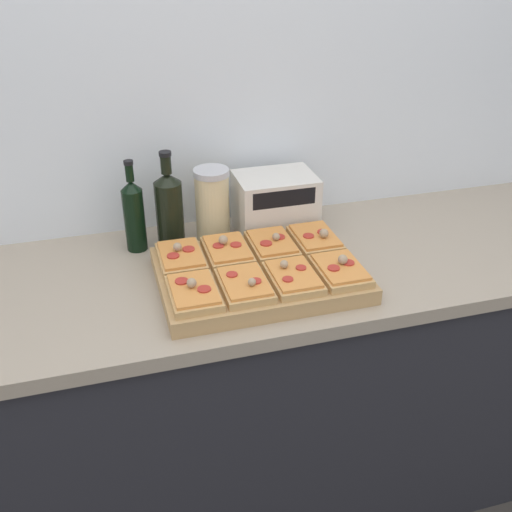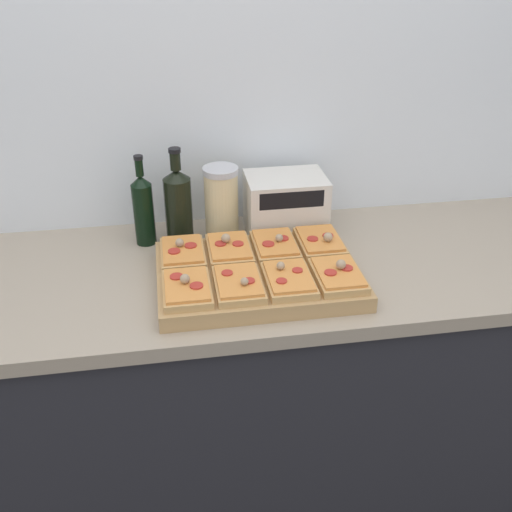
# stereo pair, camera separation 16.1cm
# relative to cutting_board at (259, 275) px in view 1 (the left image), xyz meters

# --- Properties ---
(wall_back) EXTENTS (6.00, 0.06, 2.50)m
(wall_back) POSITION_rel_cutting_board_xyz_m (-0.05, 0.44, 0.33)
(wall_back) COLOR silver
(wall_back) RESTS_ON ground_plane
(kitchen_counter) EXTENTS (2.63, 0.67, 0.90)m
(kitchen_counter) POSITION_rel_cutting_board_xyz_m (-0.05, 0.09, -0.47)
(kitchen_counter) COLOR #232328
(kitchen_counter) RESTS_ON ground_plane
(cutting_board) EXTENTS (0.53, 0.39, 0.04)m
(cutting_board) POSITION_rel_cutting_board_xyz_m (0.00, 0.00, 0.00)
(cutting_board) COLOR tan
(cutting_board) RESTS_ON kitchen_counter
(pizza_slice_back_left) EXTENTS (0.12, 0.17, 0.05)m
(pizza_slice_back_left) POSITION_rel_cutting_board_xyz_m (-0.19, 0.09, 0.04)
(pizza_slice_back_left) COLOR tan
(pizza_slice_back_left) RESTS_ON cutting_board
(pizza_slice_back_midleft) EXTENTS (0.12, 0.17, 0.05)m
(pizza_slice_back_midleft) POSITION_rel_cutting_board_xyz_m (-0.06, 0.09, 0.04)
(pizza_slice_back_midleft) COLOR tan
(pizza_slice_back_midleft) RESTS_ON cutting_board
(pizza_slice_back_midright) EXTENTS (0.12, 0.17, 0.05)m
(pizza_slice_back_midright) POSITION_rel_cutting_board_xyz_m (0.06, 0.09, 0.04)
(pizza_slice_back_midright) COLOR tan
(pizza_slice_back_midright) RESTS_ON cutting_board
(pizza_slice_back_right) EXTENTS (0.12, 0.17, 0.05)m
(pizza_slice_back_right) POSITION_rel_cutting_board_xyz_m (0.19, 0.09, 0.04)
(pizza_slice_back_right) COLOR tan
(pizza_slice_back_right) RESTS_ON cutting_board
(pizza_slice_front_left) EXTENTS (0.12, 0.17, 0.05)m
(pizza_slice_front_left) POSITION_rel_cutting_board_xyz_m (-0.19, -0.09, 0.04)
(pizza_slice_front_left) COLOR tan
(pizza_slice_front_left) RESTS_ON cutting_board
(pizza_slice_front_midleft) EXTENTS (0.12, 0.17, 0.05)m
(pizza_slice_front_midleft) POSITION_rel_cutting_board_xyz_m (-0.06, -0.09, 0.04)
(pizza_slice_front_midleft) COLOR tan
(pizza_slice_front_midleft) RESTS_ON cutting_board
(pizza_slice_front_midright) EXTENTS (0.12, 0.17, 0.05)m
(pizza_slice_front_midright) POSITION_rel_cutting_board_xyz_m (0.06, -0.09, 0.04)
(pizza_slice_front_midright) COLOR tan
(pizza_slice_front_midright) RESTS_ON cutting_board
(pizza_slice_front_right) EXTENTS (0.12, 0.17, 0.05)m
(pizza_slice_front_right) POSITION_rel_cutting_board_xyz_m (0.19, -0.09, 0.04)
(pizza_slice_front_right) COLOR tan
(pizza_slice_front_right) RESTS_ON cutting_board
(olive_oil_bottle) EXTENTS (0.06, 0.06, 0.28)m
(olive_oil_bottle) POSITION_rel_cutting_board_xyz_m (-0.30, 0.28, 0.09)
(olive_oil_bottle) COLOR black
(olive_oil_bottle) RESTS_ON kitchen_counter
(wine_bottle) EXTENTS (0.08, 0.08, 0.29)m
(wine_bottle) POSITION_rel_cutting_board_xyz_m (-0.19, 0.28, 0.10)
(wine_bottle) COLOR black
(wine_bottle) RESTS_ON kitchen_counter
(grain_jar_tall) EXTENTS (0.10, 0.10, 0.23)m
(grain_jar_tall) POSITION_rel_cutting_board_xyz_m (-0.06, 0.28, 0.09)
(grain_jar_tall) COLOR beige
(grain_jar_tall) RESTS_ON kitchen_counter
(toaster_oven) EXTENTS (0.26, 0.18, 0.18)m
(toaster_oven) POSITION_rel_cutting_board_xyz_m (0.13, 0.28, 0.07)
(toaster_oven) COLOR beige
(toaster_oven) RESTS_ON kitchen_counter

